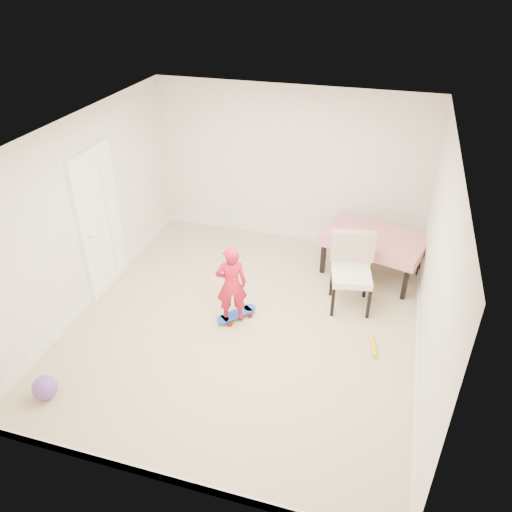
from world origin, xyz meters
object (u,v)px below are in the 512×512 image
(dining_table, at_px, (373,254))
(balloon, at_px, (45,388))
(skateboard, at_px, (237,316))
(dining_chair, at_px, (352,274))
(child, at_px, (231,287))

(dining_table, relative_size, balloon, 5.26)
(skateboard, bearing_deg, balloon, 178.79)
(dining_chair, relative_size, child, 0.96)
(dining_chair, relative_size, skateboard, 1.79)
(skateboard, xyz_separation_m, balloon, (-1.62, -1.94, 0.09))
(dining_chair, relative_size, balloon, 3.85)
(child, xyz_separation_m, balloon, (-1.58, -1.88, -0.42))
(balloon, bearing_deg, dining_chair, 41.03)
(dining_table, distance_m, balloon, 4.85)
(dining_chair, bearing_deg, child, -163.29)
(skateboard, relative_size, balloon, 2.15)
(skateboard, bearing_deg, dining_chair, -24.76)
(dining_chair, bearing_deg, skateboard, -164.51)
(skateboard, bearing_deg, child, -174.93)
(dining_table, distance_m, dining_chair, 0.98)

